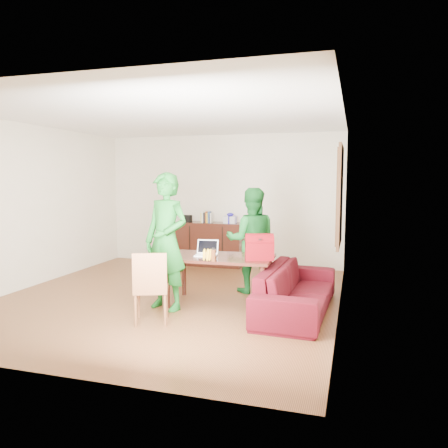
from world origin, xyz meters
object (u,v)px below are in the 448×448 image
(person_far, at_px, (251,240))
(bottle, at_px, (213,255))
(laptop, at_px, (206,253))
(person_near, at_px, (166,241))
(table, at_px, (220,262))
(red_bag, at_px, (259,249))
(chair, at_px, (151,302))
(sofa, at_px, (297,289))

(person_far, distance_m, bottle, 1.25)
(person_far, relative_size, laptop, 4.97)
(person_near, relative_size, bottle, 10.24)
(table, bearing_deg, person_near, -150.48)
(red_bag, bearing_deg, bottle, -167.95)
(person_far, bearing_deg, laptop, 47.19)
(person_far, bearing_deg, person_near, 39.03)
(chair, bearing_deg, person_far, 43.53)
(table, xyz_separation_m, person_near, (-0.65, -0.40, 0.33))
(laptop, bearing_deg, person_far, 53.87)
(laptop, bearing_deg, person_near, -148.06)
(person_far, distance_m, laptop, 0.98)
(red_bag, relative_size, sofa, 0.18)
(chair, relative_size, person_far, 0.55)
(table, height_order, red_bag, red_bag)
(laptop, relative_size, bottle, 1.81)
(table, bearing_deg, sofa, -3.61)
(person_far, height_order, red_bag, person_far)
(chair, height_order, bottle, chair)
(person_far, bearing_deg, table, 57.87)
(person_near, height_order, red_bag, person_near)
(chair, distance_m, red_bag, 1.60)
(laptop, bearing_deg, red_bag, -11.68)
(person_near, xyz_separation_m, person_far, (0.92, 1.22, -0.11))
(person_far, xyz_separation_m, laptop, (-0.47, -0.85, -0.09))
(laptop, xyz_separation_m, bottle, (0.24, -0.37, 0.05))
(laptop, height_order, red_bag, red_bag)
(bottle, distance_m, sofa, 1.23)
(person_near, distance_m, laptop, 0.61)
(chair, distance_m, bottle, 1.02)
(bottle, bearing_deg, chair, -135.74)
(red_bag, bearing_deg, sofa, -9.93)
(chair, relative_size, sofa, 0.43)
(bottle, bearing_deg, person_far, 79.25)
(bottle, relative_size, sofa, 0.09)
(chair, bearing_deg, red_bag, 16.50)
(chair, relative_size, person_near, 0.48)
(person_near, height_order, person_far, person_near)
(person_near, height_order, sofa, person_near)
(table, xyz_separation_m, chair, (-0.59, -1.01, -0.35))
(red_bag, bearing_deg, person_far, 92.20)
(person_near, relative_size, laptop, 5.66)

